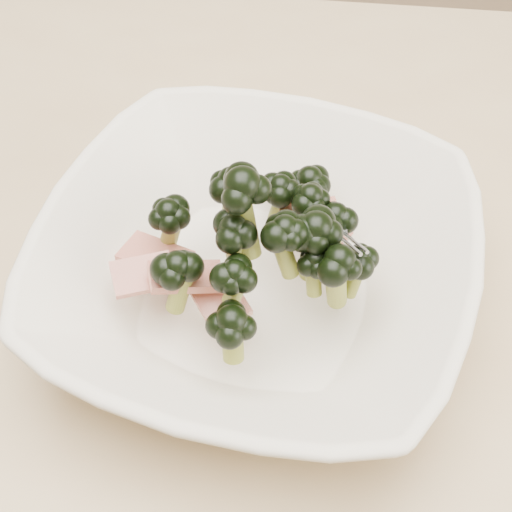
% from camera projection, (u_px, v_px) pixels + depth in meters
% --- Properties ---
extents(dining_table, '(1.20, 0.80, 0.75)m').
position_uv_depth(dining_table, '(147.00, 325.00, 0.66)').
color(dining_table, tan).
rests_on(dining_table, ground).
extents(broccoli_dish, '(0.37, 0.37, 0.15)m').
position_uv_depth(broccoli_dish, '(257.00, 263.00, 0.52)').
color(broccoli_dish, beige).
rests_on(broccoli_dish, dining_table).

